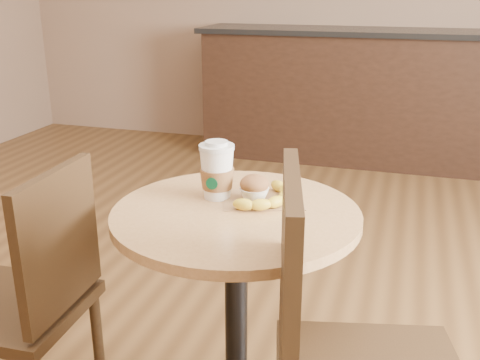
# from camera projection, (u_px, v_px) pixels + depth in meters

# --- Properties ---
(cafe_table) EXTENTS (0.73, 0.73, 0.75)m
(cafe_table) POSITION_uv_depth(u_px,v_px,m) (236.00, 274.00, 1.70)
(cafe_table) COLOR black
(cafe_table) RESTS_ON ground
(chair_left) EXTENTS (0.41, 0.41, 0.89)m
(chair_left) POSITION_uv_depth(u_px,v_px,m) (32.00, 297.00, 1.66)
(chair_left) COLOR #352412
(chair_left) RESTS_ON ground
(service_counter) EXTENTS (2.30, 0.65, 1.04)m
(service_counter) POSITION_uv_depth(u_px,v_px,m) (344.00, 95.00, 4.51)
(service_counter) COLOR black
(service_counter) RESTS_ON ground
(kraft_bag) EXTENTS (0.28, 0.25, 0.00)m
(kraft_bag) POSITION_uv_depth(u_px,v_px,m) (263.00, 200.00, 1.70)
(kraft_bag) COLOR #946E47
(kraft_bag) RESTS_ON cafe_table
(coffee_cup) EXTENTS (0.11, 0.11, 0.18)m
(coffee_cup) POSITION_uv_depth(u_px,v_px,m) (217.00, 173.00, 1.70)
(coffee_cup) COLOR white
(coffee_cup) RESTS_ON cafe_table
(muffin) EXTENTS (0.09, 0.09, 0.08)m
(muffin) POSITION_uv_depth(u_px,v_px,m) (254.00, 188.00, 1.68)
(muffin) COLOR white
(muffin) RESTS_ON kraft_bag
(banana) EXTENTS (0.25, 0.29, 0.03)m
(banana) POSITION_uv_depth(u_px,v_px,m) (268.00, 196.00, 1.68)
(banana) COLOR gold
(banana) RESTS_ON kraft_bag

